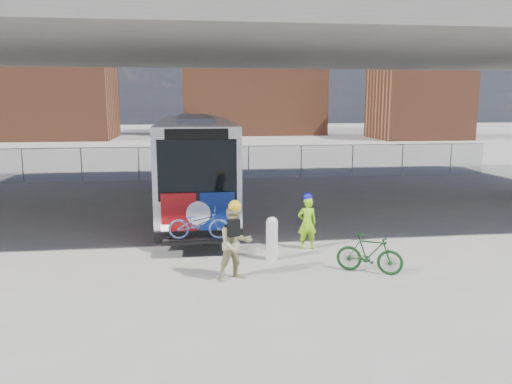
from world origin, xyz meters
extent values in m
plane|color=#9E9991|center=(0.00, 0.00, 0.00)|extent=(160.00, 160.00, 0.00)
cube|color=silver|center=(-2.00, 4.61, 1.95)|extent=(2.55, 12.00, 3.20)
cube|color=black|center=(-2.00, 5.11, 2.59)|extent=(2.61, 11.00, 1.28)
cube|color=black|center=(-2.00, -1.34, 2.33)|extent=(2.24, 0.12, 1.76)
cube|color=black|center=(-2.00, -1.34, 3.36)|extent=(1.78, 0.12, 0.30)
cube|color=black|center=(-2.00, -1.44, 0.45)|extent=(2.55, 0.20, 0.30)
cube|color=#9E0C0F|center=(-2.55, -1.41, 1.10)|extent=(1.00, 0.08, 1.20)
cube|color=navy|center=(-1.45, -1.41, 1.10)|extent=(1.00, 0.08, 1.20)
cylinder|color=silver|center=(-2.00, -1.43, 1.10)|extent=(0.70, 0.06, 0.70)
cube|color=gray|center=(-2.00, 4.61, 3.62)|extent=(1.28, 7.20, 0.14)
cube|color=black|center=(-2.00, -1.94, 0.45)|extent=(2.00, 0.70, 0.06)
cylinder|color=black|center=(-3.15, 0.21, 0.50)|extent=(0.30, 1.00, 1.00)
cylinder|color=black|center=(-0.85, 0.21, 0.50)|extent=(0.30, 1.00, 1.00)
cylinder|color=black|center=(-3.15, 8.81, 0.50)|extent=(0.30, 1.00, 1.00)
cylinder|color=black|center=(-0.85, 8.81, 0.50)|extent=(0.30, 1.00, 1.00)
cube|color=#9E0C0F|center=(-3.30, 0.81, 1.30)|extent=(0.06, 2.60, 1.70)
cube|color=navy|center=(-3.30, 2.41, 1.30)|extent=(0.06, 1.40, 1.70)
cube|color=#9E0C0F|center=(-0.70, 0.81, 1.30)|extent=(0.06, 2.60, 1.70)
cube|color=navy|center=(-0.70, 2.41, 1.30)|extent=(0.06, 1.40, 1.70)
imported|color=#46609B|center=(-2.00, -1.94, 0.92)|extent=(1.73, 0.73, 0.88)
cube|color=#605E59|center=(0.00, 4.00, 6.75)|extent=(40.00, 16.00, 1.50)
cube|color=#605E59|center=(0.00, 4.00, 7.55)|extent=(40.00, 0.60, 0.80)
cylinder|color=gray|center=(-12.00, 12.00, 0.90)|extent=(0.06, 0.06, 1.80)
cylinder|color=gray|center=(-8.00, 12.00, 0.90)|extent=(0.06, 0.06, 1.80)
cylinder|color=gray|center=(-4.00, 12.00, 0.90)|extent=(0.06, 0.06, 1.80)
cylinder|color=gray|center=(0.00, 12.00, 0.90)|extent=(0.06, 0.06, 1.80)
cylinder|color=gray|center=(4.00, 12.00, 0.90)|extent=(0.06, 0.06, 1.80)
cylinder|color=gray|center=(8.00, 12.00, 0.90)|extent=(0.06, 0.06, 1.80)
cylinder|color=gray|center=(12.00, 12.00, 0.90)|extent=(0.06, 0.06, 1.80)
plane|color=gray|center=(0.00, 12.00, 0.90)|extent=(30.00, 0.00, 30.00)
cube|color=gray|center=(0.00, 12.00, 1.82)|extent=(30.00, 0.05, 0.04)
cube|color=brown|center=(-18.00, 45.00, 5.00)|extent=(14.00, 10.00, 10.00)
cube|color=brown|center=(6.00, 52.00, 6.00)|extent=(18.00, 12.00, 12.00)
cube|color=brown|center=(24.00, 40.00, 4.00)|extent=(10.00, 8.00, 8.00)
cylinder|color=brown|center=(14.00, 55.00, 12.50)|extent=(2.20, 2.20, 25.00)
cylinder|color=beige|center=(-0.05, -2.58, 0.52)|extent=(0.31, 0.31, 1.05)
sphere|color=beige|center=(-0.05, -2.58, 1.05)|extent=(0.31, 0.31, 0.31)
imported|color=#8BDF17|center=(1.13, -1.69, 0.77)|extent=(0.58, 0.39, 1.54)
sphere|color=#1819CE|center=(1.13, -1.69, 1.56)|extent=(0.27, 0.27, 0.27)
imported|color=tan|center=(-1.17, -3.98, 0.90)|extent=(1.03, 0.91, 1.79)
sphere|color=gold|center=(-1.17, -3.98, 1.81)|extent=(0.31, 0.31, 0.31)
cube|color=black|center=(-1.21, -4.17, 1.34)|extent=(0.31, 0.24, 0.40)
imported|color=#133C17|center=(2.22, -3.93, 0.50)|extent=(1.69, 1.20, 1.00)
camera|label=1|loc=(-2.16, -15.47, 4.26)|focal=35.00mm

